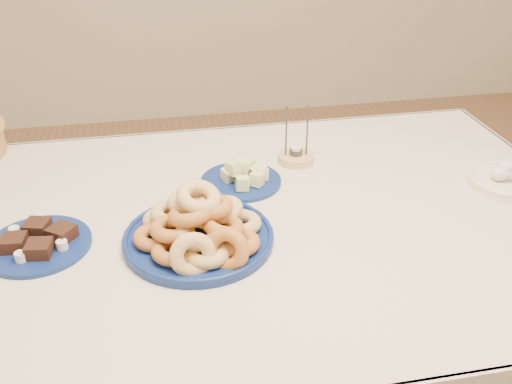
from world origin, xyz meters
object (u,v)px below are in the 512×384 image
(dining_table, at_px, (252,253))
(donut_platter, at_px, (199,229))
(brownie_plate, at_px, (38,243))
(egg_bowl, at_px, (507,180))
(melon_plate, at_px, (243,176))
(candle_holder, at_px, (296,157))

(dining_table, xyz_separation_m, donut_platter, (-0.14, -0.08, 0.15))
(donut_platter, distance_m, brownie_plate, 0.36)
(brownie_plate, distance_m, egg_bowl, 1.18)
(donut_platter, xyz_separation_m, brownie_plate, (-0.36, 0.05, -0.03))
(donut_platter, relative_size, brownie_plate, 1.17)
(donut_platter, height_order, brownie_plate, donut_platter)
(brownie_plate, bearing_deg, melon_plate, 22.42)
(dining_table, height_order, melon_plate, melon_plate)
(melon_plate, distance_m, brownie_plate, 0.54)
(dining_table, bearing_deg, egg_bowl, 1.67)
(donut_platter, xyz_separation_m, candle_holder, (0.31, 0.35, -0.02))
(dining_table, relative_size, melon_plate, 6.08)
(donut_platter, distance_m, candle_holder, 0.47)
(dining_table, distance_m, melon_plate, 0.22)
(donut_platter, bearing_deg, dining_table, 31.84)
(dining_table, relative_size, donut_platter, 4.78)
(candle_holder, xyz_separation_m, egg_bowl, (0.51, -0.25, 0.00))
(donut_platter, bearing_deg, melon_plate, 60.95)
(donut_platter, bearing_deg, egg_bowl, 7.24)
(brownie_plate, relative_size, candle_holder, 1.79)
(dining_table, height_order, brownie_plate, brownie_plate)
(candle_holder, height_order, egg_bowl, candle_holder)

